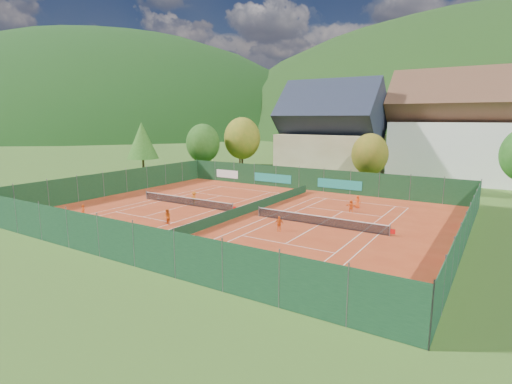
% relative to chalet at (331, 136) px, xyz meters
% --- Properties ---
extents(ground, '(600.00, 600.00, 0.00)m').
position_rel_chalet_xyz_m(ground, '(3.00, -30.00, -6.64)').
color(ground, '#31551A').
rests_on(ground, ground).
extents(clay_pad, '(40.00, 32.00, 0.01)m').
position_rel_chalet_xyz_m(clay_pad, '(3.00, -30.00, -6.62)').
color(clay_pad, '#9F3417').
rests_on(clay_pad, ground).
extents(court_markings_left, '(11.03, 23.83, 0.00)m').
position_rel_chalet_xyz_m(court_markings_left, '(-5.00, -30.00, -6.61)').
color(court_markings_left, white).
rests_on(court_markings_left, ground).
extents(court_markings_right, '(11.03, 23.83, 0.00)m').
position_rel_chalet_xyz_m(court_markings_right, '(11.00, -30.00, -6.61)').
color(court_markings_right, white).
rests_on(court_markings_right, ground).
extents(tennis_net_left, '(13.30, 0.10, 1.02)m').
position_rel_chalet_xyz_m(tennis_net_left, '(-4.85, -30.00, -6.12)').
color(tennis_net_left, '#59595B').
rests_on(tennis_net_left, ground).
extents(tennis_net_right, '(13.30, 0.10, 1.02)m').
position_rel_chalet_xyz_m(tennis_net_right, '(11.15, -30.00, -6.12)').
color(tennis_net_right, '#59595B').
rests_on(tennis_net_right, ground).
extents(court_divider, '(0.03, 28.80, 1.00)m').
position_rel_chalet_xyz_m(court_divider, '(3.00, -30.00, -6.12)').
color(court_divider, '#13361E').
rests_on(court_divider, ground).
extents(fence_north, '(40.00, 0.10, 3.00)m').
position_rel_chalet_xyz_m(fence_north, '(2.54, -14.01, -5.16)').
color(fence_north, '#13351A').
rests_on(fence_north, ground).
extents(fence_south, '(40.00, 0.04, 3.00)m').
position_rel_chalet_xyz_m(fence_south, '(3.00, -46.00, -5.12)').
color(fence_south, '#143820').
rests_on(fence_south, ground).
extents(fence_west, '(0.04, 32.00, 3.00)m').
position_rel_chalet_xyz_m(fence_west, '(-17.00, -30.00, -5.12)').
color(fence_west, '#153B1D').
rests_on(fence_west, ground).
extents(fence_east, '(0.09, 32.00, 3.00)m').
position_rel_chalet_xyz_m(fence_east, '(23.00, -29.95, -5.14)').
color(fence_east, '#163D26').
rests_on(fence_east, ground).
extents(chalet, '(16.20, 12.00, 16.00)m').
position_rel_chalet_xyz_m(chalet, '(0.00, 0.00, 0.00)').
color(chalet, '#C6B88B').
rests_on(chalet, ground).
extents(hotel_block_a, '(21.60, 11.00, 17.25)m').
position_rel_chalet_xyz_m(hotel_block_a, '(19.00, 6.00, 0.76)').
color(hotel_block_a, silver).
rests_on(hotel_block_a, ground).
extents(tree_west_front, '(5.72, 5.72, 8.69)m').
position_rel_chalet_xyz_m(tree_west_front, '(-19.00, -10.00, -1.23)').
color(tree_west_front, '#4B311B').
rests_on(tree_west_front, ground).
extents(tree_west_mid, '(6.44, 6.44, 9.78)m').
position_rel_chalet_xyz_m(tree_west_mid, '(-15.00, -4.00, -0.56)').
color(tree_west_mid, '#432C18').
rests_on(tree_west_mid, ground).
extents(tree_west_back, '(5.60, 5.60, 10.00)m').
position_rel_chalet_xyz_m(tree_west_back, '(-21.00, 4.00, 0.11)').
color(tree_west_back, '#452B18').
rests_on(tree_west_back, ground).
extents(tree_center, '(5.01, 5.01, 7.60)m').
position_rel_chalet_xyz_m(tree_center, '(9.00, -8.00, -1.91)').
color(tree_center, '#473219').
rests_on(tree_center, ground).
extents(tree_west_side, '(5.04, 5.04, 9.00)m').
position_rel_chalet_xyz_m(tree_west_side, '(-25.00, -18.00, -0.56)').
color(tree_west_side, '#402717').
rests_on(tree_west_side, ground).
extents(ball_hopper, '(0.34, 0.34, 0.80)m').
position_rel_chalet_xyz_m(ball_hopper, '(14.19, -40.45, -6.07)').
color(ball_hopper, slate).
rests_on(ball_hopper, ground).
extents(loose_ball_0, '(0.07, 0.07, 0.07)m').
position_rel_chalet_xyz_m(loose_ball_0, '(-7.67, -38.13, -6.59)').
color(loose_ball_0, '#CCD833').
rests_on(loose_ball_0, ground).
extents(loose_ball_1, '(0.07, 0.07, 0.07)m').
position_rel_chalet_xyz_m(loose_ball_1, '(7.14, -38.71, -6.59)').
color(loose_ball_1, '#CCD833').
rests_on(loose_ball_1, ground).
extents(loose_ball_2, '(0.07, 0.07, 0.07)m').
position_rel_chalet_xyz_m(loose_ball_2, '(4.61, -24.68, -6.59)').
color(loose_ball_2, '#CCD833').
rests_on(loose_ball_2, ground).
extents(loose_ball_3, '(0.07, 0.07, 0.07)m').
position_rel_chalet_xyz_m(loose_ball_3, '(0.16, -19.68, -6.59)').
color(loose_ball_3, '#CCD833').
rests_on(loose_ball_3, ground).
extents(player_left_near, '(0.58, 0.40, 1.53)m').
position_rel_chalet_xyz_m(player_left_near, '(-9.08, -40.16, -5.86)').
color(player_left_near, '#D34812').
rests_on(player_left_near, ground).
extents(player_left_mid, '(0.81, 0.68, 1.47)m').
position_rel_chalet_xyz_m(player_left_mid, '(-0.85, -37.20, -5.89)').
color(player_left_mid, '#D85713').
rests_on(player_left_mid, ground).
extents(player_left_far, '(0.99, 0.57, 1.53)m').
position_rel_chalet_xyz_m(player_left_far, '(-4.35, -29.42, -5.86)').
color(player_left_far, '#D56213').
rests_on(player_left_far, ground).
extents(player_right_near, '(0.85, 0.61, 1.35)m').
position_rel_chalet_xyz_m(player_right_near, '(8.85, -33.56, -5.95)').
color(player_right_near, '#EA5914').
rests_on(player_right_near, ground).
extents(player_right_far_a, '(0.75, 0.54, 1.42)m').
position_rel_chalet_xyz_m(player_right_far_a, '(11.76, -21.10, -5.91)').
color(player_right_far_a, '#E84A14').
rests_on(player_right_far_a, ground).
extents(player_right_far_b, '(1.24, 0.53, 1.30)m').
position_rel_chalet_xyz_m(player_right_far_b, '(11.81, -23.38, -5.97)').
color(player_right_far_b, '#FD5C16').
rests_on(player_right_far_b, ground).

